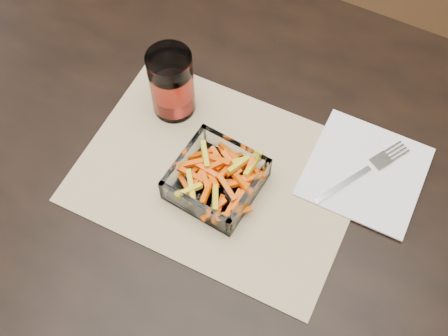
{
  "coord_description": "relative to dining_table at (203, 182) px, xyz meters",
  "views": [
    {
      "loc": [
        0.25,
        -0.4,
        1.57
      ],
      "look_at": [
        0.05,
        -0.01,
        0.78
      ],
      "focal_mm": 45.0,
      "sensor_mm": 36.0,
      "label": 1
    }
  ],
  "objects": [
    {
      "name": "dining_table",
      "position": [
        0.0,
        0.0,
        0.0
      ],
      "size": [
        1.6,
        0.9,
        0.75
      ],
      "color": "black",
      "rests_on": "ground"
    },
    {
      "name": "fork",
      "position": [
        0.25,
        0.1,
        0.1
      ],
      "size": [
        0.11,
        0.17,
        0.0
      ],
      "rotation": [
        0.0,
        0.0,
        -0.52
      ],
      "color": "silver",
      "rests_on": "napkin"
    },
    {
      "name": "tumbler",
      "position": [
        -0.09,
        0.07,
        0.15
      ],
      "size": [
        0.08,
        0.08,
        0.13
      ],
      "color": "white",
      "rests_on": "placemat"
    },
    {
      "name": "glass_bowl",
      "position": [
        0.05,
        -0.04,
        0.11
      ],
      "size": [
        0.14,
        0.14,
        0.05
      ],
      "rotation": [
        0.0,
        0.0,
        -0.08
      ],
      "color": "white",
      "rests_on": "placemat"
    },
    {
      "name": "napkin",
      "position": [
        0.26,
        0.1,
        0.09
      ],
      "size": [
        0.19,
        0.19,
        0.0
      ],
      "primitive_type": "cube",
      "rotation": [
        0.0,
        0.0,
        0.01
      ],
      "color": "white",
      "rests_on": "placemat"
    },
    {
      "name": "placemat",
      "position": [
        0.04,
        -0.01,
        0.09
      ],
      "size": [
        0.46,
        0.34,
        0.0
      ],
      "primitive_type": "cube",
      "rotation": [
        0.0,
        0.0,
        0.02
      ],
      "color": "tan",
      "rests_on": "dining_table"
    }
  ]
}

